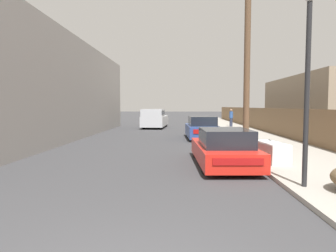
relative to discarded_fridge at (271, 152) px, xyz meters
name	(u,v)px	position (x,y,z in m)	size (l,w,h in m)	color
sidewalk_curb	(232,129)	(1.47, 15.81, -0.40)	(4.20, 63.00, 0.12)	#9E998E
discarded_fridge	(271,152)	(0.00, 0.00, 0.00)	(0.88, 1.83, 0.70)	silver
parked_sports_car_red	(223,149)	(-1.71, -0.23, 0.13)	(2.01, 4.60, 1.30)	red
car_parked_mid	(202,128)	(-1.81, 8.35, 0.20)	(2.01, 4.30, 1.43)	#2D478C
pickup_truck	(154,119)	(-5.55, 17.42, 0.44)	(2.30, 5.48, 1.79)	silver
utility_pole	(247,56)	(-0.08, 3.66, 3.94)	(1.80, 0.29, 8.32)	brown
street_lamp	(308,75)	(-0.22, -3.36, 2.36)	(0.26, 0.26, 4.64)	#232326
wooden_fence	(263,119)	(3.42, 13.39, 0.56)	(0.08, 45.27, 1.80)	brown
building_left_block	(28,90)	(-12.88, 8.25, 2.67)	(7.00, 24.45, 6.25)	gray
building_right_house	(324,104)	(9.05, 15.33, 1.82)	(6.00, 13.75, 4.56)	gray
pedestrian	(231,118)	(1.73, 18.07, 0.52)	(0.34, 0.34, 1.67)	#282D42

